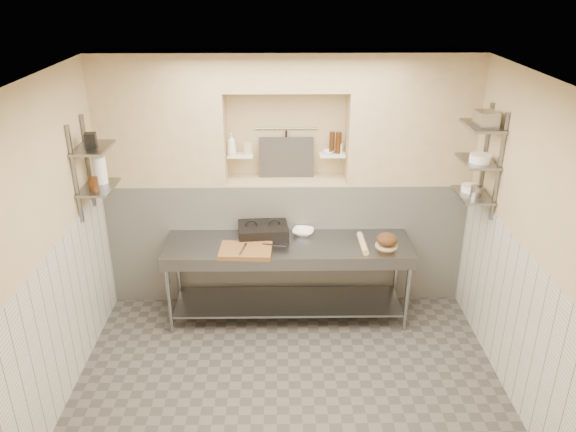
{
  "coord_description": "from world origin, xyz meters",
  "views": [
    {
      "loc": [
        -0.07,
        -4.09,
        3.55
      ],
      "look_at": [
        0.0,
        0.9,
        1.35
      ],
      "focal_mm": 35.0,
      "sensor_mm": 36.0,
      "label": 1
    }
  ],
  "objects_px": {
    "mixing_bowl": "(303,232)",
    "jug_left": "(100,170)",
    "prep_table": "(288,266)",
    "rolling_pin": "(363,243)",
    "bowl_alcove": "(328,152)",
    "panini_press": "(263,231)",
    "bottle_soap": "(232,144)",
    "cutting_board": "(246,251)",
    "bread_loaf": "(387,239)"
  },
  "relations": [
    {
      "from": "prep_table",
      "to": "cutting_board",
      "type": "bearing_deg",
      "value": -156.85
    },
    {
      "from": "bowl_alcove",
      "to": "mixing_bowl",
      "type": "bearing_deg",
      "value": -130.48
    },
    {
      "from": "bread_loaf",
      "to": "jug_left",
      "type": "xyz_separation_m",
      "value": [
        -2.88,
        0.02,
        0.77
      ]
    },
    {
      "from": "panini_press",
      "to": "bread_loaf",
      "type": "height_order",
      "value": "bread_loaf"
    },
    {
      "from": "bowl_alcove",
      "to": "jug_left",
      "type": "distance_m",
      "value": 2.37
    },
    {
      "from": "prep_table",
      "to": "rolling_pin",
      "type": "height_order",
      "value": "rolling_pin"
    },
    {
      "from": "prep_table",
      "to": "jug_left",
      "type": "xyz_separation_m",
      "value": [
        -1.85,
        -0.03,
        1.1
      ]
    },
    {
      "from": "prep_table",
      "to": "rolling_pin",
      "type": "xyz_separation_m",
      "value": [
        0.78,
        -0.06,
        0.29
      ]
    },
    {
      "from": "jug_left",
      "to": "bread_loaf",
      "type": "bearing_deg",
      "value": -0.46
    },
    {
      "from": "prep_table",
      "to": "jug_left",
      "type": "relative_size",
      "value": 9.75
    },
    {
      "from": "rolling_pin",
      "to": "bottle_soap",
      "type": "xyz_separation_m",
      "value": [
        -1.37,
        0.59,
        0.9
      ]
    },
    {
      "from": "panini_press",
      "to": "mixing_bowl",
      "type": "height_order",
      "value": "panini_press"
    },
    {
      "from": "mixing_bowl",
      "to": "bread_loaf",
      "type": "xyz_separation_m",
      "value": [
        0.86,
        -0.3,
        0.05
      ]
    },
    {
      "from": "mixing_bowl",
      "to": "panini_press",
      "type": "bearing_deg",
      "value": -171.25
    },
    {
      "from": "panini_press",
      "to": "mixing_bowl",
      "type": "xyz_separation_m",
      "value": [
        0.43,
        0.07,
        -0.04
      ]
    },
    {
      "from": "prep_table",
      "to": "panini_press",
      "type": "relative_size",
      "value": 4.67
    },
    {
      "from": "bread_loaf",
      "to": "bowl_alcove",
      "type": "height_order",
      "value": "bowl_alcove"
    },
    {
      "from": "prep_table",
      "to": "jug_left",
      "type": "bearing_deg",
      "value": -178.92
    },
    {
      "from": "mixing_bowl",
      "to": "bowl_alcove",
      "type": "bearing_deg",
      "value": 49.52
    },
    {
      "from": "rolling_pin",
      "to": "jug_left",
      "type": "relative_size",
      "value": 1.63
    },
    {
      "from": "panini_press",
      "to": "rolling_pin",
      "type": "xyz_separation_m",
      "value": [
        1.04,
        -0.23,
        -0.04
      ]
    },
    {
      "from": "bread_loaf",
      "to": "rolling_pin",
      "type": "bearing_deg",
      "value": -179.86
    },
    {
      "from": "mixing_bowl",
      "to": "prep_table",
      "type": "bearing_deg",
      "value": -124.95
    },
    {
      "from": "bottle_soap",
      "to": "prep_table",
      "type": "bearing_deg",
      "value": -41.68
    },
    {
      "from": "panini_press",
      "to": "rolling_pin",
      "type": "distance_m",
      "value": 1.07
    },
    {
      "from": "mixing_bowl",
      "to": "bowl_alcove",
      "type": "distance_m",
      "value": 0.91
    },
    {
      "from": "cutting_board",
      "to": "rolling_pin",
      "type": "bearing_deg",
      "value": 5.99
    },
    {
      "from": "prep_table",
      "to": "bowl_alcove",
      "type": "distance_m",
      "value": 1.3
    },
    {
      "from": "cutting_board",
      "to": "bottle_soap",
      "type": "xyz_separation_m",
      "value": [
        -0.16,
        0.72,
        0.91
      ]
    },
    {
      "from": "rolling_pin",
      "to": "jug_left",
      "type": "xyz_separation_m",
      "value": [
        -2.63,
        0.02,
        0.81
      ]
    },
    {
      "from": "prep_table",
      "to": "bottle_soap",
      "type": "height_order",
      "value": "bottle_soap"
    },
    {
      "from": "prep_table",
      "to": "jug_left",
      "type": "height_order",
      "value": "jug_left"
    },
    {
      "from": "prep_table",
      "to": "cutting_board",
      "type": "relative_size",
      "value": 4.95
    },
    {
      "from": "cutting_board",
      "to": "mixing_bowl",
      "type": "bearing_deg",
      "value": 35.27
    },
    {
      "from": "bowl_alcove",
      "to": "cutting_board",
      "type": "bearing_deg",
      "value": -139.53
    },
    {
      "from": "panini_press",
      "to": "bottle_soap",
      "type": "bearing_deg",
      "value": 127.44
    },
    {
      "from": "jug_left",
      "to": "mixing_bowl",
      "type": "bearing_deg",
      "value": 7.77
    },
    {
      "from": "prep_table",
      "to": "mixing_bowl",
      "type": "distance_m",
      "value": 0.41
    },
    {
      "from": "mixing_bowl",
      "to": "jug_left",
      "type": "xyz_separation_m",
      "value": [
        -2.02,
        -0.28,
        0.82
      ]
    },
    {
      "from": "bottle_soap",
      "to": "jug_left",
      "type": "xyz_separation_m",
      "value": [
        -1.25,
        -0.57,
        -0.09
      ]
    },
    {
      "from": "rolling_pin",
      "to": "jug_left",
      "type": "height_order",
      "value": "jug_left"
    },
    {
      "from": "prep_table",
      "to": "bottle_soap",
      "type": "relative_size",
      "value": 10.74
    },
    {
      "from": "prep_table",
      "to": "rolling_pin",
      "type": "bearing_deg",
      "value": -4.32
    },
    {
      "from": "bottle_soap",
      "to": "jug_left",
      "type": "bearing_deg",
      "value": -155.71
    },
    {
      "from": "cutting_board",
      "to": "bottle_soap",
      "type": "bearing_deg",
      "value": 102.68
    },
    {
      "from": "prep_table",
      "to": "panini_press",
      "type": "bearing_deg",
      "value": 146.78
    },
    {
      "from": "prep_table",
      "to": "rolling_pin",
      "type": "relative_size",
      "value": 5.97
    },
    {
      "from": "rolling_pin",
      "to": "bowl_alcove",
      "type": "height_order",
      "value": "bowl_alcove"
    },
    {
      "from": "prep_table",
      "to": "panini_press",
      "type": "xyz_separation_m",
      "value": [
        -0.27,
        0.17,
        0.33
      ]
    },
    {
      "from": "panini_press",
      "to": "bowl_alcove",
      "type": "relative_size",
      "value": 4.61
    }
  ]
}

